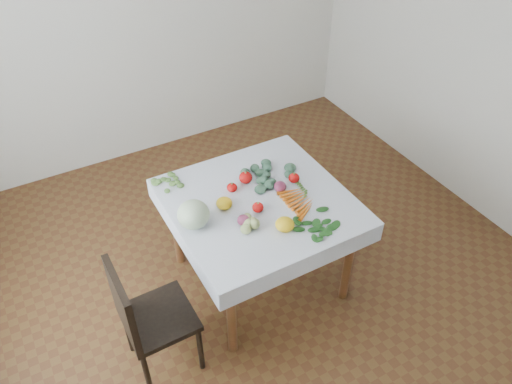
% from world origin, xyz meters
% --- Properties ---
extents(ground, '(4.00, 4.00, 0.00)m').
position_xyz_m(ground, '(0.00, 0.00, 0.00)').
color(ground, '#56381B').
extents(back_wall, '(4.00, 0.04, 2.70)m').
position_xyz_m(back_wall, '(0.00, 2.00, 1.35)').
color(back_wall, silver).
rests_on(back_wall, ground).
extents(table, '(1.00, 1.00, 0.75)m').
position_xyz_m(table, '(0.00, 0.00, 0.65)').
color(table, brown).
rests_on(table, ground).
extents(tablecloth, '(1.12, 1.12, 0.01)m').
position_xyz_m(tablecloth, '(0.00, 0.00, 0.75)').
color(tablecloth, white).
rests_on(tablecloth, table).
extents(chair, '(0.40, 0.40, 0.88)m').
position_xyz_m(chair, '(-0.92, -0.30, 0.50)').
color(chair, black).
rests_on(chair, ground).
extents(cabbage, '(0.24, 0.24, 0.18)m').
position_xyz_m(cabbage, '(-0.46, -0.01, 0.84)').
color(cabbage, beige).
rests_on(cabbage, tablecloth).
extents(tomato_a, '(0.08, 0.08, 0.06)m').
position_xyz_m(tomato_a, '(-0.11, 0.17, 0.79)').
color(tomato_a, red).
rests_on(tomato_a, tablecloth).
extents(tomato_b, '(0.11, 0.11, 0.08)m').
position_xyz_m(tomato_b, '(0.01, 0.21, 0.80)').
color(tomato_b, red).
rests_on(tomato_b, tablecloth).
extents(tomato_c, '(0.09, 0.09, 0.06)m').
position_xyz_m(tomato_c, '(-0.06, -0.09, 0.79)').
color(tomato_c, red).
rests_on(tomato_c, tablecloth).
extents(tomato_d, '(0.10, 0.10, 0.07)m').
position_xyz_m(tomato_d, '(0.30, 0.05, 0.79)').
color(tomato_d, red).
rests_on(tomato_d, tablecloth).
extents(heirloom_back, '(0.12, 0.12, 0.07)m').
position_xyz_m(heirloom_back, '(-0.23, 0.05, 0.79)').
color(heirloom_back, yellow).
rests_on(heirloom_back, tablecloth).
extents(heirloom_front, '(0.14, 0.14, 0.08)m').
position_xyz_m(heirloom_front, '(0.00, -0.31, 0.80)').
color(heirloom_front, yellow).
rests_on(heirloom_front, tablecloth).
extents(onion_a, '(0.09, 0.09, 0.07)m').
position_xyz_m(onion_a, '(-0.19, -0.15, 0.79)').
color(onion_a, '#59193E').
rests_on(onion_a, tablecloth).
extents(onion_b, '(0.09, 0.09, 0.07)m').
position_xyz_m(onion_b, '(0.17, 0.02, 0.79)').
color(onion_b, '#59193E').
rests_on(onion_b, tablecloth).
extents(tomatillo_cluster, '(0.17, 0.14, 0.05)m').
position_xyz_m(tomatillo_cluster, '(-0.17, -0.16, 0.78)').
color(tomatillo_cluster, tan).
rests_on(tomatillo_cluster, tablecloth).
extents(carrot_bunch, '(0.18, 0.31, 0.03)m').
position_xyz_m(carrot_bunch, '(0.21, -0.14, 0.77)').
color(carrot_bunch, orange).
rests_on(carrot_bunch, tablecloth).
extents(kale_bunch, '(0.34, 0.29, 0.04)m').
position_xyz_m(kale_bunch, '(0.19, 0.20, 0.78)').
color(kale_bunch, '#3B614A').
rests_on(kale_bunch, tablecloth).
extents(basil_bunch, '(0.27, 0.23, 0.01)m').
position_xyz_m(basil_bunch, '(0.17, -0.38, 0.76)').
color(basil_bunch, '#1E561B').
rests_on(basil_bunch, tablecloth).
extents(dill_bunch, '(0.18, 0.18, 0.02)m').
position_xyz_m(dill_bunch, '(-0.48, 0.44, 0.77)').
color(dill_bunch, '#57813B').
rests_on(dill_bunch, tablecloth).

